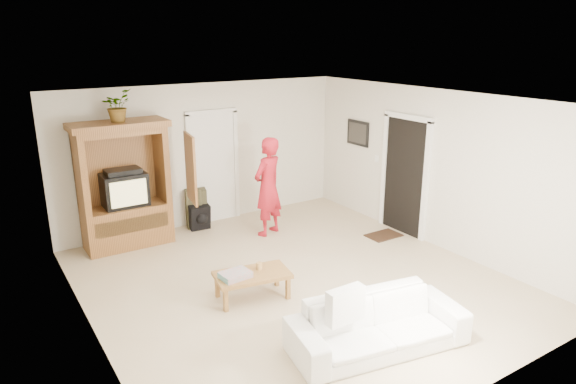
# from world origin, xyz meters

# --- Properties ---
(floor) EXTENTS (6.00, 6.00, 0.00)m
(floor) POSITION_xyz_m (0.00, 0.00, 0.00)
(floor) COLOR tan
(floor) RESTS_ON ground
(ceiling) EXTENTS (6.00, 6.00, 0.00)m
(ceiling) POSITION_xyz_m (0.00, 0.00, 2.60)
(ceiling) COLOR white
(ceiling) RESTS_ON floor
(wall_back) EXTENTS (5.50, 0.00, 5.50)m
(wall_back) POSITION_xyz_m (0.00, 3.00, 1.30)
(wall_back) COLOR silver
(wall_back) RESTS_ON floor
(wall_front) EXTENTS (5.50, 0.00, 5.50)m
(wall_front) POSITION_xyz_m (0.00, -3.00, 1.30)
(wall_front) COLOR silver
(wall_front) RESTS_ON floor
(wall_left) EXTENTS (0.00, 6.00, 6.00)m
(wall_left) POSITION_xyz_m (-2.75, 0.00, 1.30)
(wall_left) COLOR silver
(wall_left) RESTS_ON floor
(wall_right) EXTENTS (0.00, 6.00, 6.00)m
(wall_right) POSITION_xyz_m (2.75, 0.00, 1.30)
(wall_right) COLOR silver
(wall_right) RESTS_ON floor
(armoire) EXTENTS (1.82, 1.14, 2.10)m
(armoire) POSITION_xyz_m (-1.58, 2.66, 0.91)
(armoire) COLOR #945C2D
(armoire) RESTS_ON floor
(door_back) EXTENTS (0.85, 0.05, 2.04)m
(door_back) POSITION_xyz_m (0.15, 2.97, 1.02)
(door_back) COLOR white
(door_back) RESTS_ON floor
(doorway_right) EXTENTS (0.05, 0.90, 2.04)m
(doorway_right) POSITION_xyz_m (2.73, 0.60, 1.02)
(doorway_right) COLOR black
(doorway_right) RESTS_ON floor
(framed_picture) EXTENTS (0.03, 0.60, 0.48)m
(framed_picture) POSITION_xyz_m (2.73, 1.90, 1.60)
(framed_picture) COLOR black
(framed_picture) RESTS_ON wall_right
(doormat) EXTENTS (0.60, 0.40, 0.02)m
(doormat) POSITION_xyz_m (2.30, 0.60, 0.01)
(doormat) COLOR #382316
(doormat) RESTS_ON floor
(plant) EXTENTS (0.60, 0.60, 0.51)m
(plant) POSITION_xyz_m (-1.60, 2.63, 2.35)
(plant) COLOR #4C7238
(plant) RESTS_ON armoire
(man) EXTENTS (0.75, 0.63, 1.75)m
(man) POSITION_xyz_m (0.64, 1.82, 0.88)
(man) COLOR #AF1724
(man) RESTS_ON floor
(sofa) EXTENTS (2.13, 1.14, 0.59)m
(sofa) POSITION_xyz_m (-0.12, -1.87, 0.29)
(sofa) COLOR white
(sofa) RESTS_ON floor
(coffee_table) EXTENTS (1.07, 0.71, 0.37)m
(coffee_table) POSITION_xyz_m (-0.75, -0.10, 0.32)
(coffee_table) COLOR #A27237
(coffee_table) RESTS_ON floor
(towel) EXTENTS (0.40, 0.31, 0.08)m
(towel) POSITION_xyz_m (-1.00, -0.10, 0.41)
(towel) COLOR #FF5457
(towel) RESTS_ON coffee_table
(candle) EXTENTS (0.08, 0.08, 0.10)m
(candle) POSITION_xyz_m (-0.61, -0.06, 0.42)
(candle) COLOR tan
(candle) RESTS_ON coffee_table
(backpack_black) EXTENTS (0.38, 0.24, 0.45)m
(backpack_black) POSITION_xyz_m (-0.30, 2.68, 0.22)
(backpack_black) COLOR black
(backpack_black) RESTS_ON floor
(backpack_olive) EXTENTS (0.44, 0.37, 0.71)m
(backpack_olive) POSITION_xyz_m (-0.28, 2.85, 0.36)
(backpack_olive) COLOR #47442B
(backpack_olive) RESTS_ON floor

